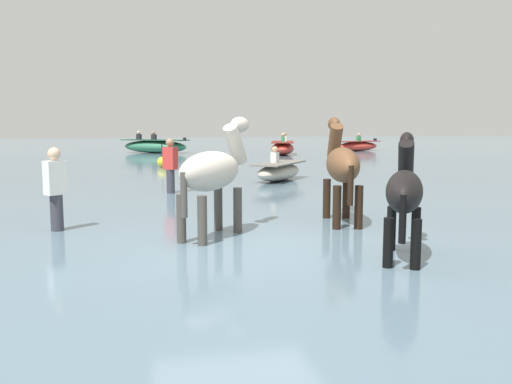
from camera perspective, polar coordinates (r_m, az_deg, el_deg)
name	(u,v)px	position (r m, az deg, el deg)	size (l,w,h in m)	color
ground_plane	(240,265)	(7.94, -1.62, -7.53)	(120.00, 120.00, 0.00)	gray
water_surface	(177,181)	(17.69, -8.14, 1.10)	(90.00, 90.00, 0.30)	slate
horse_lead_pinto	(213,174)	(8.30, -4.45, 1.86)	(1.51, 1.70, 2.11)	beige
horse_trailing_bay	(342,167)	(9.56, 8.86, 2.54)	(0.79, 1.96, 2.12)	brown
horse_flank_black	(404,194)	(7.21, 15.10, -0.23)	(1.12, 1.66, 1.89)	black
boat_far_offshore	(358,146)	(33.53, 10.49, 4.71)	(3.12, 1.93, 1.07)	#BC382D
boat_near_starboard	(155,146)	(31.39, -10.42, 4.69)	(3.97, 3.40, 1.23)	#337556
boat_mid_channel	(279,171)	(16.41, 2.38, 2.17)	(2.22, 2.54, 1.01)	#B2AD9E
boat_distant_west	(283,148)	(29.29, 2.78, 4.57)	(2.05, 3.36, 1.17)	#BC382D
person_onlooker_right	(56,195)	(9.32, -20.01, -0.32)	(0.38, 0.35, 1.63)	#383842
person_spectator_far	(170,170)	(13.58, -8.86, 2.29)	(0.37, 0.36, 1.63)	#383842
channel_buoy	(162,162)	(21.58, -9.69, 3.10)	(0.39, 0.39, 0.90)	yellow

